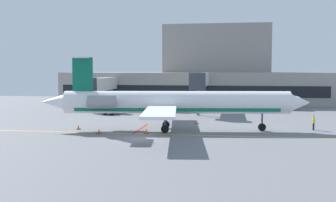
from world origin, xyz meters
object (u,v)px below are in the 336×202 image
object	(u,v)px
regional_jet	(172,103)
marshaller	(314,122)
pushback_tractor	(177,107)
baggage_tug	(116,108)
fuel_tank	(284,102)

from	to	relation	value
regional_jet	marshaller	distance (m)	16.98
regional_jet	pushback_tractor	bearing A→B (deg)	96.12
pushback_tractor	baggage_tug	bearing A→B (deg)	-156.16
pushback_tractor	marshaller	distance (m)	25.41
regional_jet	baggage_tug	bearing A→B (deg)	125.62
regional_jet	pushback_tractor	distance (m)	20.47
regional_jet	pushback_tractor	size ratio (longest dim) A/B	8.09
regional_jet	marshaller	xyz separation A→B (m)	(16.54, 3.02, -2.39)
regional_jet	fuel_tank	xyz separation A→B (m)	(16.15, 27.27, -1.91)
baggage_tug	marshaller	size ratio (longest dim) A/B	2.34
baggage_tug	marshaller	xyz separation A→B (m)	(28.07, -13.06, -0.06)
baggage_tug	pushback_tractor	xyz separation A→B (m)	(9.36, 4.13, -0.03)
baggage_tug	pushback_tractor	world-z (taller)	baggage_tug
baggage_tug	pushback_tractor	distance (m)	10.23
pushback_tractor	fuel_tank	size ratio (longest dim) A/B	0.62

